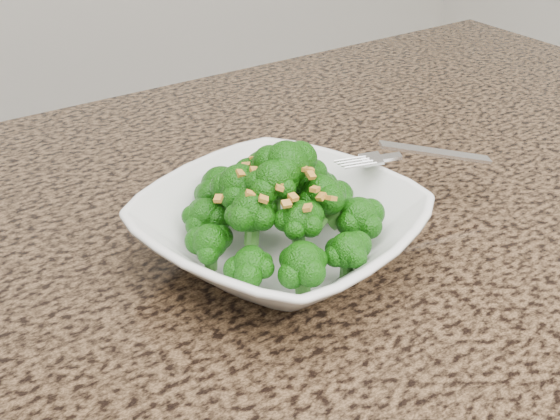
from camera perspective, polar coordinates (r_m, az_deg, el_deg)
granite_counter at (r=0.57m, az=-3.62°, el=-10.99°), size 1.64×1.04×0.03m
bowl at (r=0.62m, az=-0.00°, el=-1.67°), size 0.30×0.30×0.06m
broccoli_pile at (r=0.59m, az=0.00°, el=3.54°), size 0.21×0.21×0.07m
garlic_topping at (r=0.57m, az=0.00°, el=6.86°), size 0.12×0.12×0.01m
fork at (r=0.68m, az=9.11°, el=4.33°), size 0.19×0.11×0.01m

